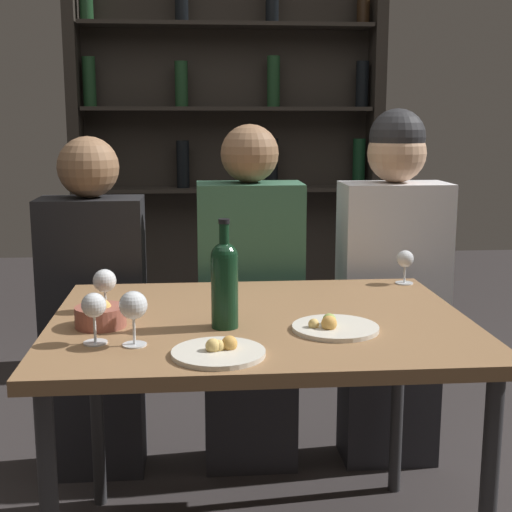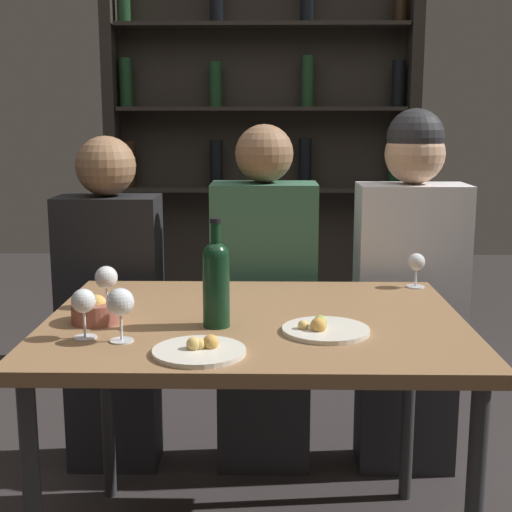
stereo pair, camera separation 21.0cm
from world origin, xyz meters
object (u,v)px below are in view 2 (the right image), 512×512
Objects in this scene: wine_glass_1 at (84,303)px; wine_glass_2 at (106,279)px; seated_person_center at (264,309)px; food_plate_0 at (324,329)px; wine_glass_0 at (120,304)px; seated_person_left at (112,312)px; snack_bowl at (97,311)px; food_plate_1 at (200,350)px; seated_person_right at (409,296)px; wine_glass_3 at (416,264)px; wine_bottle at (216,279)px.

wine_glass_2 is at bearing 92.15° from wine_glass_1.
seated_person_center is at bearing 49.44° from wine_glass_2.
wine_glass_1 reaches higher than food_plate_0.
wine_glass_0 is 0.11× the size of seated_person_left.
food_plate_1 is at bearing -40.63° from snack_bowl.
wine_glass_2 is 0.09× the size of seated_person_right.
snack_bowl is 0.74m from seated_person_left.
wine_glass_1 is at bearing -87.85° from wine_glass_2.
snack_bowl is at bearing -87.64° from wine_glass_2.
wine_bottle is at bearing -143.57° from wine_glass_3.
seated_person_left is (-0.11, 0.54, -0.25)m from wine_glass_2.
snack_bowl is 0.11× the size of seated_person_left.
seated_person_right is at bearing 40.56° from wine_glass_1.
seated_person_right is at bearing 47.95° from wine_bottle.
snack_bowl is at bearing 171.87° from food_plate_0.
wine_bottle is at bearing 18.96° from wine_glass_1.
wine_glass_1 is 0.95× the size of snack_bowl.
seated_person_center is at bearing 56.91° from snack_bowl.
wine_glass_3 reaches higher than snack_bowl.
food_plate_1 is 0.16× the size of seated_person_right.
wine_glass_3 is 0.62m from seated_person_center.
seated_person_left is at bearing 133.03° from food_plate_0.
wine_glass_0 is at bearing -135.63° from seated_person_right.
wine_glass_0 is at bearing 155.96° from food_plate_1.
food_plate_0 is 0.88m from seated_person_right.
wine_glass_3 is 1.14m from seated_person_left.
seated_person_left is (-0.45, 0.74, -0.29)m from wine_bottle.
seated_person_center is at bearing 0.00° from seated_person_left.
wine_bottle is 2.27× the size of wine_glass_1.
food_plate_1 is at bearing -125.47° from seated_person_right.
wine_bottle is 2.55× the size of wine_glass_3.
food_plate_1 is (0.20, -0.09, -0.09)m from wine_glass_0.
snack_bowl is at bearing 91.93° from wine_glass_1.
seated_person_center is at bearing 68.01° from wine_glass_0.
seated_person_right reaches higher than wine_glass_2.
wine_bottle reaches higher than food_plate_1.
seated_person_left is 1.12m from seated_person_right.
wine_glass_0 reaches higher than snack_bowl.
seated_person_left is (-0.22, 0.87, -0.26)m from wine_glass_0.
seated_person_center is (0.35, 0.87, -0.25)m from wine_glass_0.
food_plate_1 is at bearing -150.28° from food_plate_0.
food_plate_0 is at bearing 29.72° from food_plate_1.
wine_glass_0 is 1.06× the size of wine_glass_1.
food_plate_0 is at bearing -8.13° from snack_bowl.
wine_glass_0 is 0.94m from seated_person_left.
wine_glass_3 is at bearing 15.52° from wine_glass_2.
wine_glass_0 is 0.60× the size of food_plate_0.
food_plate_0 is (0.29, -0.05, -0.12)m from wine_bottle.
wine_glass_1 is 0.34m from food_plate_1.
food_plate_0 is 0.18× the size of seated_person_left.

